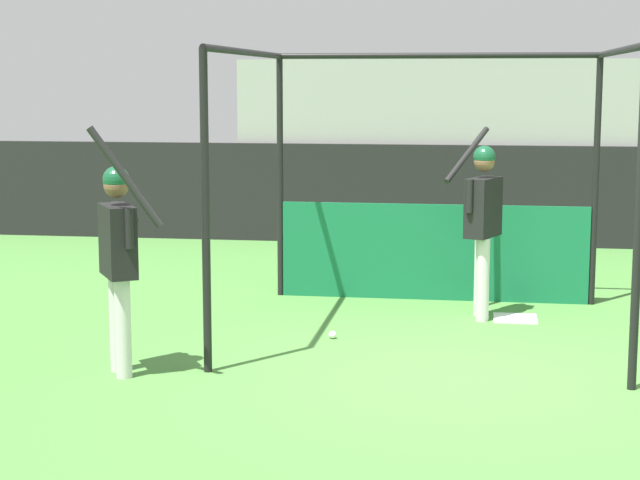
{
  "coord_description": "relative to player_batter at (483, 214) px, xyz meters",
  "views": [
    {
      "loc": [
        0.16,
        -8.62,
        2.43
      ],
      "look_at": [
        -1.3,
        0.96,
        0.97
      ],
      "focal_mm": 60.0,
      "sensor_mm": 36.0,
      "label": 1
    }
  ],
  "objects": [
    {
      "name": "home_plate",
      "position": [
        0.36,
        -0.01,
        -1.07
      ],
      "size": [
        0.44,
        0.44,
        0.02
      ],
      "color": "white",
      "rests_on": "ground"
    },
    {
      "name": "player_batter",
      "position": [
        0.0,
        0.0,
        0.0
      ],
      "size": [
        0.6,
        0.99,
        1.93
      ],
      "rotation": [
        0.0,
        0.0,
        1.18
      ],
      "color": "silver",
      "rests_on": "ground"
    },
    {
      "name": "ground_plane",
      "position": [
        -0.17,
        -2.27,
        -1.08
      ],
      "size": [
        60.0,
        60.0,
        0.0
      ],
      "primitive_type": "plane",
      "color": "#477F38"
    },
    {
      "name": "player_waiting",
      "position": [
        -2.94,
        -2.61,
        -0.02
      ],
      "size": [
        0.71,
        0.69,
        2.08
      ],
      "rotation": [
        0.0,
        0.0,
        -1.02
      ],
      "color": "silver",
      "rests_on": "ground"
    },
    {
      "name": "outfield_wall",
      "position": [
        -0.17,
        4.94,
        -0.34
      ],
      "size": [
        24.0,
        0.12,
        1.48
      ],
      "color": "black",
      "rests_on": "ground"
    },
    {
      "name": "batting_cage",
      "position": [
        -0.53,
        0.21,
        0.09
      ],
      "size": [
        3.52,
        3.35,
        2.72
      ],
      "color": "black",
      "rests_on": "ground"
    },
    {
      "name": "baseball",
      "position": [
        -1.38,
        -1.12,
        -1.04
      ],
      "size": [
        0.07,
        0.07,
        0.07
      ],
      "color": "white",
      "rests_on": "ground"
    },
    {
      "name": "bleacher_section",
      "position": [
        -0.17,
        6.2,
        0.3
      ],
      "size": [
        7.05,
        2.4,
        2.76
      ],
      "color": "#9E9E99",
      "rests_on": "ground"
    }
  ]
}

